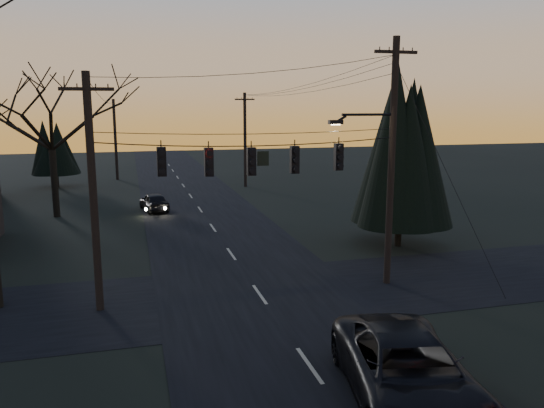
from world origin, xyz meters
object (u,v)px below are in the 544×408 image
object	(u,v)px
utility_pole_right	(386,283)
evergreen_right	(402,151)
utility_pole_left	(100,310)
suv_near	(408,373)
utility_pole_far_r	(245,187)
sedan_oncoming_a	(154,202)
utility_pole_far_l	(118,179)

from	to	relation	value
utility_pole_right	evergreen_right	world-z (taller)	evergreen_right
utility_pole_left	suv_near	world-z (taller)	utility_pole_left
evergreen_right	utility_pole_far_r	bearing A→B (deg)	98.47
utility_pole_left	evergreen_right	world-z (taller)	evergreen_right
evergreen_right	utility_pole_right	bearing A→B (deg)	-122.35
evergreen_right	suv_near	size ratio (longest dim) A/B	1.43
utility_pole_right	evergreen_right	size ratio (longest dim) A/B	1.13
sedan_oncoming_a	utility_pole_left	bearing A→B (deg)	71.39
utility_pole_far_r	evergreen_right	xyz separation A→B (m)	(3.38, -22.67, 5.02)
utility_pole_far_l	evergreen_right	distance (m)	34.46
utility_pole_left	utility_pole_far_r	world-z (taller)	same
utility_pole_far_r	suv_near	distance (m)	36.74
utility_pole_right	suv_near	bearing A→B (deg)	-114.07
evergreen_right	sedan_oncoming_a	size ratio (longest dim) A/B	2.32
utility_pole_right	sedan_oncoming_a	world-z (taller)	utility_pole_right
utility_pole_right	utility_pole_far_l	xyz separation A→B (m)	(-11.50, 36.00, 0.00)
utility_pole_far_r	utility_pole_right	bearing A→B (deg)	-90.00
utility_pole_left	suv_near	size ratio (longest dim) A/B	1.37
utility_pole_far_l	suv_near	bearing A→B (deg)	-80.20
utility_pole_far_l	sedan_oncoming_a	size ratio (longest dim) A/B	2.10
utility_pole_right	utility_pole_far_r	bearing A→B (deg)	90.00
utility_pole_right	utility_pole_left	size ratio (longest dim) A/B	1.18
utility_pole_far_l	utility_pole_far_r	bearing A→B (deg)	-34.82
utility_pole_left	sedan_oncoming_a	xyz separation A→B (m)	(2.82, 18.41, 0.65)
utility_pole_left	suv_near	distance (m)	11.52
utility_pole_far_r	suv_near	bearing A→B (deg)	-95.95
utility_pole_left	utility_pole_far_r	size ratio (longest dim) A/B	1.00
utility_pole_right	sedan_oncoming_a	xyz separation A→B (m)	(-8.68, 18.41, 0.65)
utility_pole_left	sedan_oncoming_a	distance (m)	18.64
utility_pole_left	utility_pole_far_l	bearing A→B (deg)	90.00
suv_near	sedan_oncoming_a	distance (m)	27.38
evergreen_right	utility_pole_left	bearing A→B (deg)	-160.29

